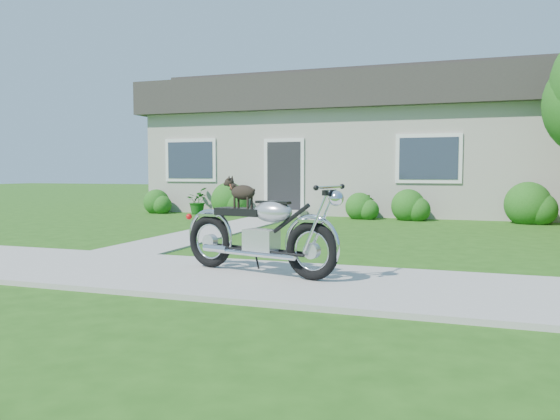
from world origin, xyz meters
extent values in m
plane|color=#235114|center=(0.00, 0.00, 0.00)|extent=(80.00, 80.00, 0.00)
cube|color=#9E9B93|center=(0.00, 0.00, 0.02)|extent=(24.00, 2.20, 0.04)
cube|color=#9E9B93|center=(-1.50, 5.00, 0.01)|extent=(1.20, 8.00, 0.03)
cube|color=#A9A398|center=(0.00, 12.00, 1.50)|extent=(12.00, 6.00, 3.00)
cube|color=#2D2B28|center=(0.00, 12.00, 3.50)|extent=(12.60, 6.60, 1.00)
cube|color=#2D2B28|center=(0.00, 12.00, 4.20)|extent=(12.60, 2.00, 0.60)
cube|color=black|center=(-1.50, 8.97, 1.05)|extent=(1.00, 0.06, 2.10)
cube|color=#9E9B93|center=(-1.50, 8.62, 0.08)|extent=(1.40, 0.70, 0.16)
cube|color=#2D3847|center=(-4.50, 8.97, 1.60)|extent=(1.70, 0.05, 1.30)
cube|color=#2D3847|center=(2.50, 8.97, 1.60)|extent=(1.70, 0.05, 1.30)
sphere|color=#215917|center=(4.88, 8.50, 0.47)|extent=(1.10, 1.10, 1.10)
sphere|color=#215917|center=(-3.02, 8.50, 0.44)|extent=(1.03, 1.03, 1.03)
sphere|color=#215917|center=(-5.42, 8.50, 0.33)|extent=(0.78, 0.78, 0.78)
sphere|color=#215917|center=(0.78, 8.50, 0.32)|extent=(0.76, 0.76, 0.76)
sphere|color=#215917|center=(2.04, 8.50, 0.37)|extent=(0.87, 0.87, 0.87)
imported|color=#175115|center=(-4.09, 8.55, 0.39)|extent=(0.88, 0.91, 0.78)
imported|color=#34681C|center=(0.98, 8.55, 0.33)|extent=(0.48, 0.48, 0.66)
torus|color=black|center=(1.83, -0.01, 0.38)|extent=(0.68, 0.28, 0.67)
torus|color=black|center=(0.38, 0.37, 0.38)|extent=(0.68, 0.28, 0.67)
cube|color=#B7B7BC|center=(1.15, 0.16, 0.42)|extent=(0.45, 0.33, 0.30)
ellipsoid|color=#B7B7BC|center=(1.32, 0.12, 0.79)|extent=(0.57, 0.41, 0.26)
cube|color=black|center=(0.86, 0.24, 0.78)|extent=(0.69, 0.42, 0.09)
cube|color=silver|center=(1.83, -0.01, 0.72)|extent=(0.33, 0.21, 0.03)
cube|color=silver|center=(0.38, 0.37, 0.72)|extent=(0.33, 0.21, 0.03)
cylinder|color=silver|center=(2.04, -0.07, 1.09)|extent=(0.18, 0.59, 0.03)
sphere|color=silver|center=(2.12, -0.09, 0.98)|extent=(0.21, 0.21, 0.17)
cylinder|color=silver|center=(1.12, 0.04, 0.29)|extent=(1.08, 0.34, 0.06)
ellipsoid|color=black|center=(0.89, 0.23, 1.01)|extent=(0.37, 0.24, 0.18)
sphere|color=black|center=(0.68, 0.29, 1.13)|extent=(0.14, 0.14, 0.11)
cylinder|color=black|center=(0.80, 0.30, 0.89)|extent=(0.03, 0.03, 0.14)
cylinder|color=black|center=(0.78, 0.22, 0.89)|extent=(0.03, 0.03, 0.14)
cylinder|color=black|center=(1.00, 0.25, 0.89)|extent=(0.03, 0.03, 0.14)
cylinder|color=black|center=(0.98, 0.17, 0.89)|extent=(0.03, 0.03, 0.14)
torus|color=#A4462B|center=(0.73, 0.27, 1.08)|extent=(0.08, 0.11, 0.09)
camera|label=1|loc=(3.45, -5.88, 1.27)|focal=35.00mm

